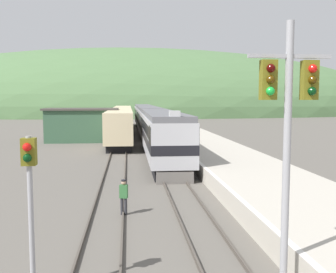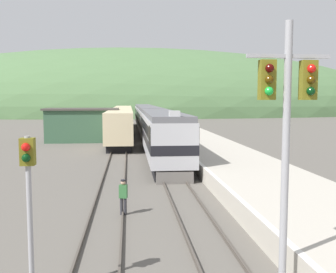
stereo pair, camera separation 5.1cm
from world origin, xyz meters
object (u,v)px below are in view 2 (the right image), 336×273
Objects in this scene: siding_train at (122,121)px; signal_post_siding at (29,184)px; carriage_second at (149,120)px; signal_mast_main at (287,119)px; carriage_third at (144,115)px; track_worker at (123,195)px; express_train_lead_car at (161,133)px.

signal_post_siding is at bearing -91.82° from siding_train.
siding_train is at bearing 139.65° from carriage_second.
carriage_third is at bearing 91.10° from signal_mast_main.
carriage_second is at bearing 91.58° from signal_mast_main.
signal_post_siding is 2.65× the size of track_worker.
siding_train reaches higher than track_worker.
track_worker is (-3.11, -58.63, -1.36)m from carriage_third.
track_worker is (-4.38, 7.80, -3.84)m from signal_mast_main.
express_train_lead_car is at bearing -90.00° from carriage_third.
carriage_third is at bearing 86.97° from track_worker.
express_train_lead_car is at bearing -81.20° from siding_train.
carriage_second is 5.07m from siding_train.
signal_post_siding is (-5.42, -24.15, 0.79)m from express_train_lead_car.
carriage_second is at bearing 85.38° from track_worker.
carriage_second is 46.34m from signal_mast_main.
siding_train is at bearing -102.87° from carriage_third.
express_train_lead_car reaches higher than carriage_third.
signal_post_siding is at bearing -96.75° from carriage_second.
carriage_second is 11.85× the size of track_worker.
signal_mast_main reaches higher than track_worker.
carriage_second reaches higher than siding_train.
siding_train is 10.21× the size of signal_post_siding.
signal_post_siding is (-1.56, -49.07, 1.05)m from siding_train.
carriage_second is 2.66× the size of signal_mast_main.
carriage_second is 1.00× the size of carriage_third.
siding_train is 49.10m from signal_post_siding.
track_worker is at bearing 119.32° from signal_mast_main.
signal_post_siding is (-5.42, -45.79, 0.80)m from carriage_second.
carriage_third is at bearing 77.13° from siding_train.
siding_train is at bearing 95.92° from signal_mast_main.
signal_post_siding reaches higher than siding_train.
signal_mast_main is at bearing -88.90° from carriage_third.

